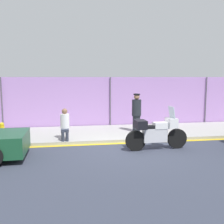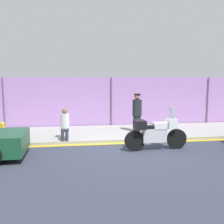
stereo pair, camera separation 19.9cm
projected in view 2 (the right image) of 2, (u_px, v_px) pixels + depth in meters
ground_plane at (128, 149)px, 9.40m from camera, size 120.00×120.00×0.00m
sidewalk at (116, 133)px, 11.91m from camera, size 38.94×3.25×0.13m
curb_paint_stripe at (123, 143)px, 10.23m from camera, size 38.94×0.18×0.01m
storefront_fence at (111, 102)px, 13.43m from camera, size 36.99×0.17×2.58m
motorcycle at (156, 132)px, 9.27m from camera, size 2.29×0.57×1.54m
officer_standing at (137, 112)px, 11.73m from camera, size 0.41×0.41×1.72m
person_seated_on_curb at (65, 122)px, 10.32m from camera, size 0.36×0.63×1.23m
fire_hydrant at (3, 130)px, 10.56m from camera, size 0.19×0.24×0.66m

